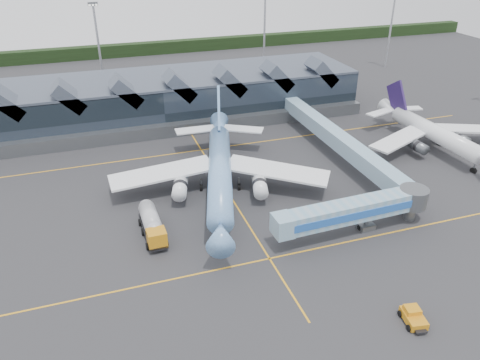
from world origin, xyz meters
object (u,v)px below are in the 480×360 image
object	(u,v)px
jet_bridge	(362,209)
fuel_truck	(152,223)
regional_jet	(431,131)
pushback_tug	(413,317)
main_airliner	(220,168)

from	to	relation	value
jet_bridge	fuel_truck	distance (m)	29.64
regional_jet	fuel_truck	world-z (taller)	regional_jet
jet_bridge	pushback_tug	xyz separation A→B (m)	(-3.86, -17.49, -2.80)
regional_jet	main_airliner	bearing A→B (deg)	-178.52
main_airliner	jet_bridge	bearing A→B (deg)	-32.89
main_airliner	fuel_truck	xyz separation A→B (m)	(-12.79, -9.42, -2.07)
jet_bridge	fuel_truck	world-z (taller)	jet_bridge
regional_jet	fuel_truck	distance (m)	58.01
regional_jet	jet_bridge	xyz separation A→B (m)	(-28.28, -20.94, 0.10)
fuel_truck	pushback_tug	distance (m)	35.72
main_airliner	pushback_tug	size ratio (longest dim) A/B	10.61
main_airliner	regional_jet	bearing A→B (deg)	20.07
main_airliner	fuel_truck	bearing A→B (deg)	-127.54
main_airliner	pushback_tug	distance (m)	37.41
main_airliner	regional_jet	xyz separation A→B (m)	(43.84, 3.05, -0.54)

